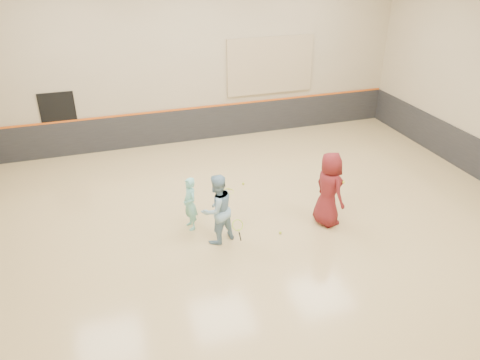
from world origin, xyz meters
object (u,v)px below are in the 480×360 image
object	(u,v)px
instructor	(217,209)
young_man	(329,189)
spare_racket	(229,189)
girl	(190,204)

from	to	relation	value
instructor	young_man	size ratio (longest dim) A/B	0.90
instructor	spare_racket	distance (m)	2.57
young_man	spare_racket	xyz separation A→B (m)	(-1.92, 2.34, -0.90)
spare_racket	girl	bearing A→B (deg)	-134.32
girl	young_man	distance (m)	3.49
young_man	spare_racket	bearing A→B (deg)	29.88
girl	young_man	world-z (taller)	young_man
girl	instructor	world-z (taller)	instructor
girl	instructor	size ratio (longest dim) A/B	0.79
young_man	girl	bearing A→B (deg)	66.29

